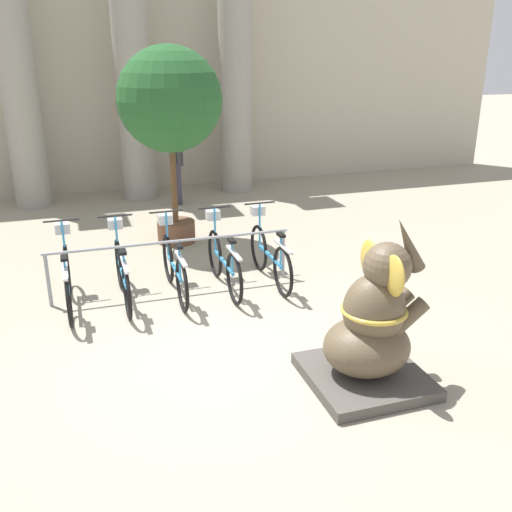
% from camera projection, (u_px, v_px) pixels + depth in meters
% --- Properties ---
extents(ground_plane, '(60.00, 60.00, 0.00)m').
position_uv_depth(ground_plane, '(227.00, 352.00, 6.59)').
color(ground_plane, '#9E937F').
extents(building_facade, '(20.00, 0.20, 6.00)m').
position_uv_depth(building_facade, '(127.00, 61.00, 13.23)').
color(building_facade, '#BCB29E').
rests_on(building_facade, ground_plane).
extents(column_left, '(0.96, 0.96, 5.16)m').
position_uv_depth(column_left, '(18.00, 82.00, 11.78)').
color(column_left, gray).
rests_on(column_left, ground_plane).
extents(column_middle, '(0.96, 0.96, 5.16)m').
position_uv_depth(column_middle, '(133.00, 80.00, 12.46)').
color(column_middle, gray).
rests_on(column_middle, ground_plane).
extents(column_right, '(0.96, 0.96, 5.16)m').
position_uv_depth(column_right, '(235.00, 79.00, 13.15)').
color(column_right, gray).
rests_on(column_right, ground_plane).
extents(bike_rack, '(3.47, 0.05, 0.77)m').
position_uv_depth(bike_rack, '(172.00, 252.00, 8.05)').
color(bike_rack, gray).
rests_on(bike_rack, ground_plane).
extents(bicycle_0, '(0.48, 1.79, 1.11)m').
position_uv_depth(bicycle_0, '(67.00, 278.00, 7.59)').
color(bicycle_0, black).
rests_on(bicycle_0, ground_plane).
extents(bicycle_1, '(0.48, 1.79, 1.11)m').
position_uv_depth(bicycle_1, '(122.00, 272.00, 7.80)').
color(bicycle_1, black).
rests_on(bicycle_1, ground_plane).
extents(bicycle_2, '(0.48, 1.79, 1.11)m').
position_uv_depth(bicycle_2, '(174.00, 266.00, 8.01)').
color(bicycle_2, black).
rests_on(bicycle_2, ground_plane).
extents(bicycle_3, '(0.48, 1.79, 1.11)m').
position_uv_depth(bicycle_3, '(223.00, 260.00, 8.21)').
color(bicycle_3, black).
rests_on(bicycle_3, ground_plane).
extents(bicycle_4, '(0.48, 1.79, 1.11)m').
position_uv_depth(bicycle_4, '(269.00, 254.00, 8.45)').
color(bicycle_4, black).
rests_on(bicycle_4, ground_plane).
extents(elephant_statue, '(1.19, 1.19, 1.80)m').
position_uv_depth(elephant_statue, '(372.00, 329.00, 5.82)').
color(elephant_statue, '#4C4742').
rests_on(elephant_statue, ground_plane).
extents(person_pedestrian, '(0.24, 0.47, 1.80)m').
position_uv_depth(person_pedestrian, '(177.00, 155.00, 12.42)').
color(person_pedestrian, '#383342').
rests_on(person_pedestrian, ground_plane).
extents(potted_tree, '(1.76, 1.76, 3.38)m').
position_uv_depth(potted_tree, '(170.00, 104.00, 9.48)').
color(potted_tree, brown).
rests_on(potted_tree, ground_plane).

